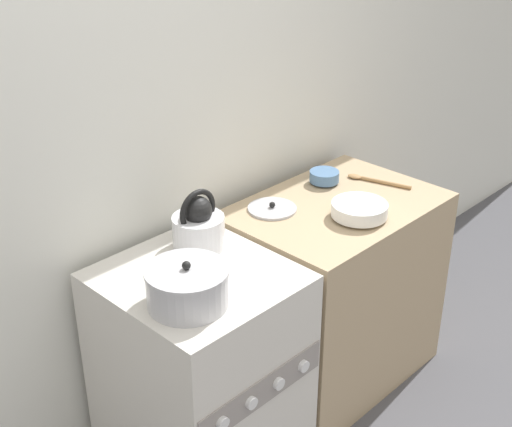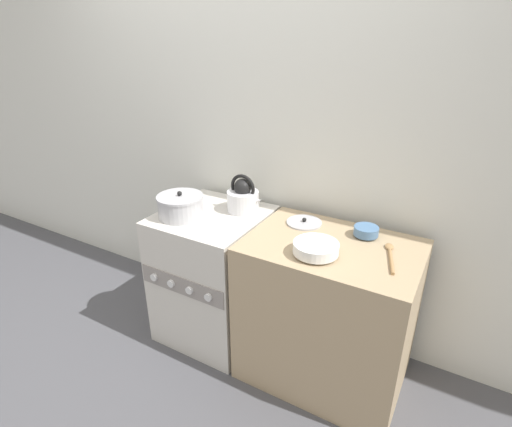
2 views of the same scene
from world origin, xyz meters
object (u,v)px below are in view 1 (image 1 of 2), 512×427
at_px(small_ceramic_bowl, 324,176).
at_px(loose_pot_lid, 272,208).
at_px(stove, 201,372).
at_px(enamel_bowl, 359,210).
at_px(kettle, 199,226).
at_px(cooking_pot, 187,287).

height_order(small_ceramic_bowl, loose_pot_lid, small_ceramic_bowl).
height_order(stove, small_ceramic_bowl, small_ceramic_bowl).
relative_size(stove, enamel_bowl, 3.81).
xyz_separation_m(stove, small_ceramic_bowl, (0.87, 0.16, 0.45)).
bearing_deg(kettle, cooking_pot, -137.24).
bearing_deg(stove, cooking_pot, -140.24).
bearing_deg(small_ceramic_bowl, loose_pot_lid, -177.70).
xyz_separation_m(enamel_bowl, small_ceramic_bowl, (0.16, 0.30, -0.00)).
xyz_separation_m(stove, cooking_pot, (-0.13, -0.11, 0.48)).
bearing_deg(stove, small_ceramic_bowl, 10.36).
bearing_deg(cooking_pot, stove, 39.76).
distance_m(cooking_pot, small_ceramic_bowl, 1.04).
bearing_deg(kettle, loose_pot_lid, 1.04).
distance_m(kettle, enamel_bowl, 0.64).
distance_m(stove, loose_pot_lid, 0.69).
relative_size(kettle, enamel_bowl, 1.06).
relative_size(small_ceramic_bowl, loose_pot_lid, 0.65).
bearing_deg(stove, enamel_bowl, -11.45).
bearing_deg(loose_pot_lid, cooking_pot, -158.83).
height_order(kettle, loose_pot_lid, kettle).
relative_size(cooking_pot, enamel_bowl, 1.22).
relative_size(kettle, small_ceramic_bowl, 1.82).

